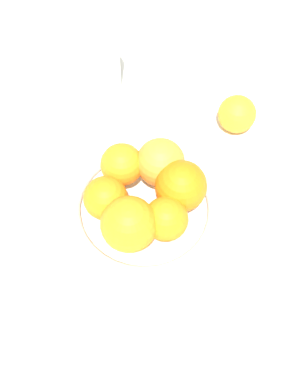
{
  "coord_description": "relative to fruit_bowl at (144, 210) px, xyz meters",
  "views": [
    {
      "loc": [
        -0.38,
        0.06,
        0.74
      ],
      "look_at": [
        0.0,
        0.0,
        0.07
      ],
      "focal_mm": 50.0,
      "sensor_mm": 36.0,
      "label": 1
    }
  ],
  "objects": [
    {
      "name": "ground_plane",
      "position": [
        0.0,
        0.0,
        -0.02
      ],
      "size": [
        4.0,
        4.0,
        0.0
      ],
      "primitive_type": "plane",
      "color": "silver"
    },
    {
      "name": "stray_orange",
      "position": [
        0.15,
        -0.18,
        0.01
      ],
      "size": [
        0.06,
        0.06,
        0.06
      ],
      "primitive_type": "sphere",
      "color": "orange",
      "rests_on": "ground_plane"
    },
    {
      "name": "orange_pile",
      "position": [
        -0.0,
        -0.0,
        0.05
      ],
      "size": [
        0.18,
        0.18,
        0.08
      ],
      "color": "orange",
      "rests_on": "fruit_bowl"
    },
    {
      "name": "drinking_glass",
      "position": [
        0.27,
        0.03,
        0.04
      ],
      "size": [
        0.07,
        0.07,
        0.12
      ],
      "primitive_type": "cylinder",
      "color": "silver",
      "rests_on": "ground_plane"
    },
    {
      "name": "fruit_bowl",
      "position": [
        0.0,
        0.0,
        0.0
      ],
      "size": [
        0.23,
        0.23,
        0.04
      ],
      "color": "silver",
      "rests_on": "ground_plane"
    }
  ]
}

